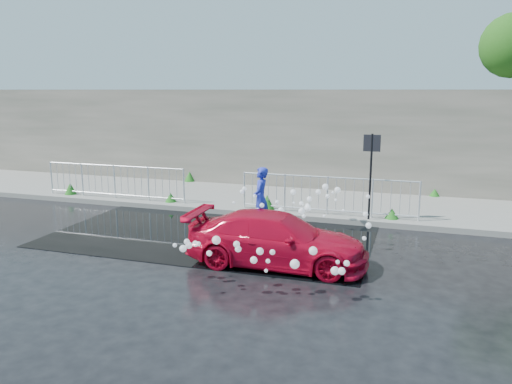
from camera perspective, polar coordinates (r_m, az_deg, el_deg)
ground at (r=12.31m, az=-8.74°, el=-5.75°), size 90.00×90.00×0.00m
pavement at (r=16.75m, az=-1.08°, el=-0.69°), size 30.00×4.00×0.15m
curb at (r=14.92m, az=-3.59°, el=-2.23°), size 30.00×0.25×0.16m
retaining_wall at (r=18.54m, az=1.14°, el=6.21°), size 30.00×0.60×3.50m
puddle at (r=12.97m, az=-4.78°, el=-4.71°), size 8.00×5.00×0.01m
sign_post at (r=13.75m, az=13.02°, el=3.29°), size 0.45×0.06×2.50m
railing_left at (r=16.94m, az=-15.87°, el=1.28°), size 5.05×0.05×1.10m
railing_right at (r=14.31m, az=8.14°, el=-0.23°), size 5.05×0.05×1.10m
weeds at (r=16.37m, az=-3.54°, el=-0.08°), size 12.17×3.93×0.43m
water_spray at (r=11.45m, az=3.28°, el=-3.37°), size 3.64×5.61×1.05m
red_car at (r=10.53m, az=2.40°, el=-5.44°), size 3.86×1.64×1.11m
person at (r=13.16m, az=0.53°, el=-0.73°), size 0.47×0.65×1.66m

